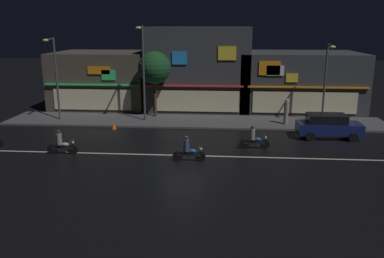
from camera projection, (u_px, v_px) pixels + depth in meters
name	position (u px, v px, depth m)	size (l,w,h in m)	color
ground_plane	(184.00, 156.00, 23.94)	(140.00, 140.00, 0.00)	black
lane_divider_stripe	(184.00, 155.00, 23.94)	(28.75, 0.16, 0.01)	beige
sidewalk_far	(194.00, 121.00, 32.22)	(30.26, 4.49, 0.14)	#4C4C4F
storefront_left_block	(104.00, 79.00, 37.94)	(8.58, 7.40, 5.16)	#4C443A
storefront_center_block	(199.00, 68.00, 37.12)	(9.11, 7.73, 7.45)	#383A3F
storefront_right_block	(297.00, 81.00, 36.73)	(10.76, 7.78, 5.21)	#383A3F
streetlamp_west	(55.00, 72.00, 31.44)	(0.44, 1.64, 6.52)	#47494C
streetlamp_mid	(143.00, 66.00, 31.03)	(0.44, 1.64, 7.42)	#47494C
streetlamp_east	(326.00, 76.00, 30.56)	(0.44, 1.64, 6.09)	#47494C
pedestrian_on_sidewalk	(286.00, 112.00, 30.76)	(0.34, 0.34, 2.00)	gray
street_tree	(154.00, 68.00, 32.67)	(2.69, 2.69, 5.41)	#473323
parked_car_near_kerb	(328.00, 126.00, 27.51)	(4.30, 1.98, 1.67)	navy
motorcycle_lead	(61.00, 144.00, 24.05)	(1.90, 0.60, 1.52)	black
motorcycle_following	(188.00, 151.00, 22.78)	(1.90, 0.60, 1.52)	black
motorcycle_trailing_far	(254.00, 139.00, 25.11)	(1.90, 0.60, 1.52)	black
traffic_cone	(114.00, 125.00, 30.01)	(0.36, 0.36, 0.55)	orange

